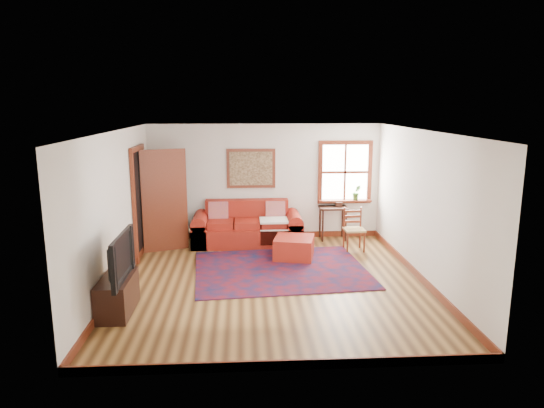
{
  "coord_description": "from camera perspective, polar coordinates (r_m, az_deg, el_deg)",
  "views": [
    {
      "loc": [
        -0.46,
        -7.65,
        2.93
      ],
      "look_at": [
        0.03,
        0.6,
        1.2
      ],
      "focal_mm": 32.0,
      "sensor_mm": 36.0,
      "label": 1
    }
  ],
  "objects": [
    {
      "name": "ground",
      "position": [
        8.2,
        0.05,
        -9.13
      ],
      "size": [
        5.5,
        5.5,
        0.0
      ],
      "primitive_type": "plane",
      "color": "#492C13",
      "rests_on": "ground"
    },
    {
      "name": "framed_artwork",
      "position": [
        10.46,
        -2.49,
        4.2
      ],
      "size": [
        1.05,
        0.07,
        0.85
      ],
      "color": "maroon",
      "rests_on": "ground"
    },
    {
      "name": "red_ottoman",
      "position": [
        9.34,
        2.61,
        -5.16
      ],
      "size": [
        0.86,
        0.86,
        0.41
      ],
      "primitive_type": "cube",
      "rotation": [
        0.0,
        0.0,
        -0.22
      ],
      "color": "maroon",
      "rests_on": "ground"
    },
    {
      "name": "persian_rug",
      "position": [
        8.75,
        1.03,
        -7.69
      ],
      "size": [
        3.21,
        2.66,
        0.02
      ],
      "primitive_type": "cube",
      "rotation": [
        0.0,
        0.0,
        0.09
      ],
      "color": "#5F0D16",
      "rests_on": "ground"
    },
    {
      "name": "candle_hurricane",
      "position": [
        7.53,
        -16.85,
        -6.7
      ],
      "size": [
        0.12,
        0.12,
        0.18
      ],
      "color": "silver",
      "rests_on": "media_cabinet"
    },
    {
      "name": "side_table",
      "position": [
        10.62,
        7.2,
        -0.97
      ],
      "size": [
        0.6,
        0.45,
        0.72
      ],
      "color": "black",
      "rests_on": "ground"
    },
    {
      "name": "window",
      "position": [
        10.72,
        8.74,
        2.98
      ],
      "size": [
        1.18,
        0.2,
        1.38
      ],
      "color": "white",
      "rests_on": "ground"
    },
    {
      "name": "red_leather_sofa",
      "position": [
        10.3,
        -2.91,
        -3.03
      ],
      "size": [
        2.29,
        0.94,
        0.89
      ],
      "color": "maroon",
      "rests_on": "ground"
    },
    {
      "name": "room_envelope",
      "position": [
        7.78,
        0.05,
        2.34
      ],
      "size": [
        5.04,
        5.54,
        2.52
      ],
      "color": "silver",
      "rests_on": "ground"
    },
    {
      "name": "media_cabinet",
      "position": [
        7.32,
        -17.74,
        -10.16
      ],
      "size": [
        0.43,
        0.95,
        0.52
      ],
      "primitive_type": "cube",
      "color": "black",
      "rests_on": "ground"
    },
    {
      "name": "doorway",
      "position": [
        9.77,
        -13.61,
        0.48
      ],
      "size": [
        0.89,
        1.08,
        2.14
      ],
      "color": "black",
      "rests_on": "ground"
    },
    {
      "name": "ladder_back_chair",
      "position": [
        9.94,
        9.58,
        -2.75
      ],
      "size": [
        0.41,
        0.4,
        0.86
      ],
      "color": "tan",
      "rests_on": "ground"
    },
    {
      "name": "television",
      "position": [
        7.04,
        -18.07,
        -5.98
      ],
      "size": [
        0.15,
        1.14,
        0.66
      ],
      "primitive_type": "imported",
      "rotation": [
        0.0,
        0.0,
        1.57
      ],
      "color": "black",
      "rests_on": "media_cabinet"
    }
  ]
}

